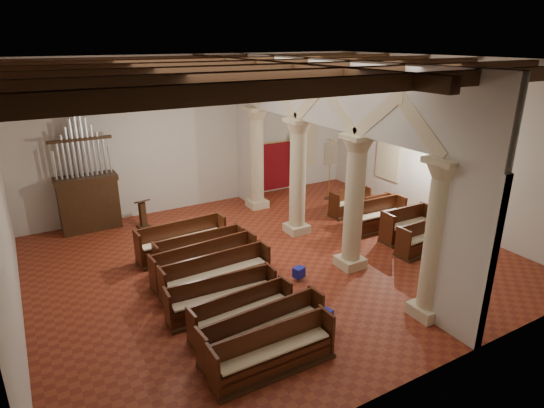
{
  "coord_description": "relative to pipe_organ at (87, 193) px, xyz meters",
  "views": [
    {
      "loc": [
        -6.43,
        -11.03,
        6.56
      ],
      "look_at": [
        0.2,
        0.5,
        1.68
      ],
      "focal_mm": 30.0,
      "sensor_mm": 36.0,
      "label": 1
    }
  ],
  "objects": [
    {
      "name": "nave_pew_5",
      "position": [
        2.23,
        -5.45,
        -1.02
      ],
      "size": [
        3.19,
        0.91,
        1.05
      ],
      "rotation": [
        0.0,
        0.0,
        0.07
      ],
      "color": "#342010",
      "rests_on": "floor"
    },
    {
      "name": "hymnal_box_b",
      "position": [
        2.97,
        -7.23,
        -1.13
      ],
      "size": [
        0.34,
        0.31,
        0.28
      ],
      "primitive_type": "cube",
      "rotation": [
        0.0,
        0.0,
        0.35
      ],
      "color": "navy",
      "rests_on": "floor"
    },
    {
      "name": "dossal_curtain",
      "position": [
        8.0,
        0.42,
        -0.21
      ],
      "size": [
        1.8,
        0.07,
        2.17
      ],
      "color": "maroon",
      "rests_on": "floor"
    },
    {
      "name": "lectern",
      "position": [
        1.65,
        -0.88,
        -0.9
      ],
      "size": [
        0.52,
        0.54,
        1.14
      ],
      "rotation": [
        0.0,
        0.0,
        0.2
      ],
      "color": "#3B2212",
      "rests_on": "floor"
    },
    {
      "name": "pipe_organ",
      "position": [
        0.0,
        0.0,
        0.0
      ],
      "size": [
        2.1,
        0.85,
        4.4
      ],
      "color": "#342010",
      "rests_on": "floor"
    },
    {
      "name": "nave_pew_1",
      "position": [
        2.12,
        -9.11,
        -1.04
      ],
      "size": [
        3.06,
        0.87,
        1.0
      ],
      "rotation": [
        0.0,
        0.0,
        0.07
      ],
      "color": "#342010",
      "rests_on": "floor"
    },
    {
      "name": "hymnal_box_a",
      "position": [
        3.79,
        -9.12,
        -1.1
      ],
      "size": [
        0.41,
        0.37,
        0.34
      ],
      "primitive_type": "cube",
      "rotation": [
        0.0,
        0.0,
        0.31
      ],
      "color": "#151E95",
      "rests_on": "floor"
    },
    {
      "name": "aisle_pew_4",
      "position": [
        9.05,
        -3.57,
        -1.02
      ],
      "size": [
        1.73,
        0.78,
        1.02
      ],
      "rotation": [
        0.0,
        0.0,
        0.06
      ],
      "color": "#342010",
      "rests_on": "floor"
    },
    {
      "name": "window_right_b",
      "position": [
        11.48,
        -3.0,
        0.83
      ],
      "size": [
        0.03,
        1.0,
        2.2
      ],
      "primitive_type": "cube",
      "color": "#306D59",
      "rests_on": "wall_right"
    },
    {
      "name": "aisle_pew_2",
      "position": [
        8.9,
        -5.28,
        -0.98
      ],
      "size": [
        2.2,
        0.82,
        1.15
      ],
      "rotation": [
        0.0,
        0.0,
        -0.02
      ],
      "color": "#342010",
      "rests_on": "floor"
    },
    {
      "name": "tube_heater_b",
      "position": [
        2.75,
        -9.35,
        -1.21
      ],
      "size": [
        0.87,
        0.15,
        0.09
      ],
      "primitive_type": "cylinder",
      "rotation": [
        0.0,
        1.57,
        0.07
      ],
      "color": "silver",
      "rests_on": "floor"
    },
    {
      "name": "nave_pew_2",
      "position": [
        2.03,
        -8.22,
        -1.06
      ],
      "size": [
        2.63,
        0.81,
        0.95
      ],
      "rotation": [
        0.0,
        0.0,
        0.07
      ],
      "color": "#342010",
      "rests_on": "floor"
    },
    {
      "name": "nave_pew_4",
      "position": [
        2.22,
        -6.29,
        -1.02
      ],
      "size": [
        3.11,
        0.8,
        1.06
      ],
      "rotation": [
        0.0,
        0.0,
        0.03
      ],
      "color": "#342010",
      "rests_on": "floor"
    },
    {
      "name": "aisle_pew_3",
      "position": [
        9.27,
        -4.67,
        -1.04
      ],
      "size": [
        1.82,
        0.68,
        1.0
      ],
      "rotation": [
        0.0,
        0.0,
        0.01
      ],
      "color": "#342010",
      "rests_on": "floor"
    },
    {
      "name": "wall_right",
      "position": [
        11.5,
        -5.5,
        1.63
      ],
      "size": [
        0.02,
        12.0,
        6.0
      ],
      "primitive_type": "cube",
      "color": "beige",
      "rests_on": "floor"
    },
    {
      "name": "nave_pew_0",
      "position": [
        1.96,
        -9.83,
        -1.04
      ],
      "size": [
        2.74,
        0.67,
        1.01
      ],
      "rotation": [
        0.0,
        0.0,
        0.0
      ],
      "color": "#342010",
      "rests_on": "floor"
    },
    {
      "name": "nave_pew_7",
      "position": [
        2.12,
        -3.78,
        -0.99
      ],
      "size": [
        2.87,
        0.89,
        1.14
      ],
      "rotation": [
        0.0,
        0.0,
        0.05
      ],
      "color": "#342010",
      "rests_on": "floor"
    },
    {
      "name": "aisle_pew_1",
      "position": [
        9.24,
        -6.39,
        -0.99
      ],
      "size": [
        1.92,
        0.77,
        1.13
      ],
      "rotation": [
        0.0,
        0.0,
        -0.01
      ],
      "color": "#342010",
      "rests_on": "floor"
    },
    {
      "name": "ceiling",
      "position": [
        4.5,
        -5.5,
        4.63
      ],
      "size": [
        14.0,
        14.0,
        0.0
      ],
      "primitive_type": "plane",
      "rotation": [
        3.14,
        0.0,
        0.0
      ],
      "color": "black",
      "rests_on": "wall_back"
    },
    {
      "name": "aisle_pew_0",
      "position": [
        9.02,
        -7.41,
        -1.03
      ],
      "size": [
        2.11,
        0.76,
        1.03
      ],
      "rotation": [
        0.0,
        0.0,
        0.03
      ],
      "color": "#342010",
      "rests_on": "floor"
    },
    {
      "name": "nave_pew_3",
      "position": [
        1.9,
        -7.36,
        -1.04
      ],
      "size": [
        2.83,
        0.79,
        0.99
      ],
      "rotation": [
        0.0,
        0.0,
        -0.05
      ],
      "color": "#342010",
      "rests_on": "floor"
    },
    {
      "name": "wall_front",
      "position": [
        4.5,
        -11.5,
        1.63
      ],
      "size": [
        14.0,
        0.02,
        6.0
      ],
      "primitive_type": "cube",
      "color": "beige",
      "rests_on": "floor"
    },
    {
      "name": "window_back",
      "position": [
        9.5,
        0.48,
        0.83
      ],
      "size": [
        1.0,
        0.03,
        2.2
      ],
      "primitive_type": "cube",
      "color": "#306D59",
      "rests_on": "wall_back"
    },
    {
      "name": "hymnal_box_c",
      "position": [
        4.48,
        -6.93,
        -1.12
      ],
      "size": [
        0.35,
        0.31,
        0.3
      ],
      "primitive_type": "cube",
      "rotation": [
        0.0,
        0.0,
        0.25
      ],
      "color": "navy",
      "rests_on": "floor"
    },
    {
      "name": "arcade",
      "position": [
        6.3,
        -5.5,
        2.19
      ],
      "size": [
        0.9,
        11.9,
        6.0
      ],
      "color": "#C5B592",
      "rests_on": "floor"
    },
    {
      "name": "tube_heater_a",
      "position": [
        2.8,
        -9.49,
        -1.21
      ],
      "size": [
        0.92,
        0.16,
        0.09
      ],
      "primitive_type": "cylinder",
      "rotation": [
        0.0,
        1.57,
        -0.07
      ],
      "color": "white",
      "rests_on": "floor"
    },
    {
      "name": "wall_back",
      "position": [
        4.5,
        0.5,
        1.63
      ],
      "size": [
        14.0,
        0.02,
        6.0
      ],
      "primitive_type": "cube",
      "color": "beige",
      "rests_on": "floor"
    },
    {
      "name": "window_right_a",
      "position": [
        11.48,
        -7.0,
        0.83
      ],
      "size": [
        0.03,
        1.0,
        2.2
      ],
      "primitive_type": "cube",
      "color": "#306D59",
      "rests_on": "wall_right"
    },
    {
      "name": "nave_pew_6",
      "position": [
        2.4,
        -4.62,
        -1.04
      ],
      "size": [
        2.8,
        0.72,
        0.99
      ],
      "rotation": [
        0.0,
        0.0,
        0.02
      ],
      "color": "#342010",
      "rests_on": "floor"
    },
    {
      "name": "ceiling_beams",
      "position": [
        4.5,
        -5.5,
        4.45
      ],
      "size": [
        13.8,
        11.8,
        0.3
      ],
      "primitive_type": null,
      "color": "#342010",
      "rests_on": "wall_back"
    },
    {
      "name": "processional_banner",
      "position": [
        9.46,
        -1.66,
        -0.54
      ],
      "size": [
        0.6,
        0.77,
        2.67
      ],
      "rotation": [
        0.0,
        0.0,
        -0.2
      ],
      "color": "#342010",
      "rests_on": "floor"
    },
    {
      "name": "floor",
      "position": [
        4.5,
        -5.5,
        -1.37
      ],
      "size": [
        14.0,
        14.0,
        0.0
      ],
      "primitive_type": "plane",
      "color": "maroon",
      "rests_on": "ground"
    }
  ]
}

